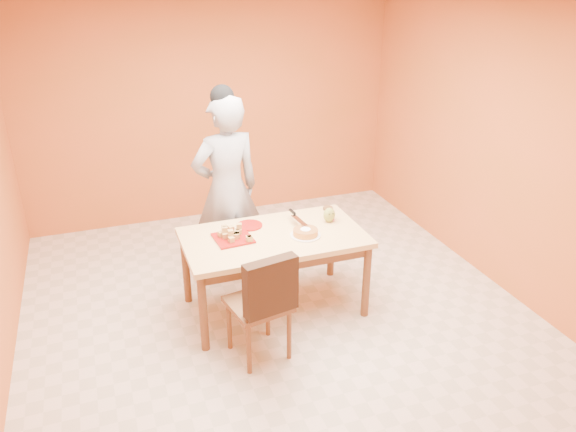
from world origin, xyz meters
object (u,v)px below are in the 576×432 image
object	(u,v)px
person	(227,190)
checker_tin	(328,208)
egg_ornament	(329,215)
magenta_glass	(331,215)
sponge_cake	(305,232)
dining_chair	(259,302)
pastry_platter	(233,238)
red_dinner_plate	(250,225)
dining_table	(274,245)

from	to	relation	value
person	checker_tin	distance (m)	1.00
egg_ornament	magenta_glass	xyz separation A→B (m)	(0.04, 0.04, -0.03)
egg_ornament	checker_tin	bearing A→B (deg)	81.59
sponge_cake	person	bearing A→B (deg)	120.41
sponge_cake	magenta_glass	bearing A→B (deg)	33.94
dining_chair	pastry_platter	size ratio (longest dim) A/B	3.13
red_dinner_plate	magenta_glass	bearing A→B (deg)	-9.26
red_dinner_plate	checker_tin	size ratio (longest dim) A/B	2.46
person	dining_table	bearing A→B (deg)	98.24
dining_chair	person	xyz separation A→B (m)	(0.10, 1.35, 0.43)
egg_ornament	checker_tin	distance (m)	0.28
dining_table	egg_ornament	bearing A→B (deg)	9.05
pastry_platter	egg_ornament	xyz separation A→B (m)	(0.93, 0.04, 0.06)
dining_chair	magenta_glass	world-z (taller)	dining_chair
dining_table	dining_chair	size ratio (longest dim) A/B	1.63
dining_table	pastry_platter	world-z (taller)	pastry_platter
dining_chair	egg_ornament	size ratio (longest dim) A/B	6.99
pastry_platter	dining_chair	bearing A→B (deg)	-87.60
pastry_platter	dining_table	bearing A→B (deg)	-7.48
dining_table	person	bearing A→B (deg)	107.75
dining_chair	red_dinner_plate	world-z (taller)	dining_chair
dining_chair	checker_tin	distance (m)	1.42
sponge_cake	checker_tin	bearing A→B (deg)	47.83
dining_table	pastry_platter	size ratio (longest dim) A/B	5.10
person	sponge_cake	bearing A→B (deg)	110.90
sponge_cake	checker_tin	xyz separation A→B (m)	(0.41, 0.46, -0.02)
dining_chair	pastry_platter	distance (m)	0.71
dining_chair	pastry_platter	xyz separation A→B (m)	(-0.03, 0.66, 0.26)
person	pastry_platter	xyz separation A→B (m)	(-0.12, -0.69, -0.17)
person	checker_tin	world-z (taller)	person
dining_table	pastry_platter	bearing A→B (deg)	172.52
checker_tin	dining_chair	bearing A→B (deg)	-136.22
dining_table	checker_tin	world-z (taller)	checker_tin
pastry_platter	checker_tin	world-z (taller)	checker_tin
pastry_platter	egg_ornament	distance (m)	0.93
pastry_platter	sponge_cake	world-z (taller)	sponge_cake
dining_chair	sponge_cake	size ratio (longest dim) A/B	4.45
sponge_cake	egg_ornament	world-z (taller)	egg_ornament
dining_chair	egg_ornament	world-z (taller)	dining_chair
dining_table	red_dinner_plate	xyz separation A→B (m)	(-0.15, 0.25, 0.10)
dining_table	magenta_glass	distance (m)	0.64
pastry_platter	red_dinner_plate	size ratio (longest dim) A/B	1.33
pastry_platter	person	bearing A→B (deg)	79.82
red_dinner_plate	magenta_glass	size ratio (longest dim) A/B	2.69
person	egg_ornament	xyz separation A→B (m)	(0.81, -0.64, -0.11)
magenta_glass	dining_chair	bearing A→B (deg)	-141.77
person	magenta_glass	bearing A→B (deg)	134.81
magenta_glass	person	bearing A→B (deg)	144.32
person	checker_tin	bearing A→B (deg)	147.47
dining_table	sponge_cake	xyz separation A→B (m)	(0.26, -0.11, 0.13)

